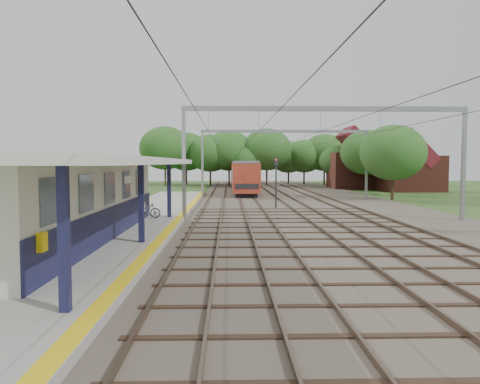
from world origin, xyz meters
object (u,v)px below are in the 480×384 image
object	(u,v)px
bicycle	(147,210)
train	(242,174)
signal_post	(276,179)
person	(140,205)

from	to	relation	value
bicycle	train	bearing A→B (deg)	-22.33
train	signal_post	xyz separation A→B (m)	(1.85, -27.57, 0.32)
person	train	world-z (taller)	train
signal_post	train	bearing A→B (deg)	70.92
train	signal_post	world-z (taller)	signal_post
bicycle	train	distance (m)	36.72
bicycle	signal_post	world-z (taller)	signal_post
person	signal_post	bearing A→B (deg)	-114.36
person	bicycle	distance (m)	1.52
person	train	xyz separation A→B (m)	(6.74, 37.55, 0.80)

